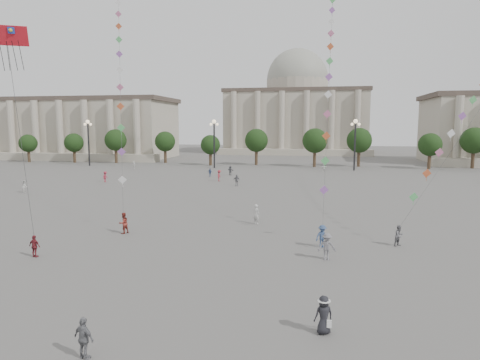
# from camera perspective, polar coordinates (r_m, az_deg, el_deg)

# --- Properties ---
(ground) EXTENTS (360.00, 360.00, 0.00)m
(ground) POSITION_cam_1_polar(r_m,az_deg,el_deg) (24.71, -8.02, -15.17)
(ground) COLOR #5E5C59
(ground) RESTS_ON ground
(hall_west) EXTENTS (84.00, 26.22, 17.20)m
(hall_west) POSITION_cam_1_polar(r_m,az_deg,el_deg) (141.85, -25.40, 6.23)
(hall_west) COLOR #A8A08D
(hall_west) RESTS_ON ground
(hall_central) EXTENTS (48.30, 34.30, 35.50)m
(hall_central) POSITION_cam_1_polar(r_m,az_deg,el_deg) (151.12, 7.55, 9.09)
(hall_central) COLOR #A8A08D
(hall_central) RESTS_ON ground
(tree_row) EXTENTS (137.12, 5.12, 8.00)m
(tree_row) POSITION_cam_1_polar(r_m,az_deg,el_deg) (100.00, 6.06, 4.98)
(tree_row) COLOR #38281C
(tree_row) RESTS_ON ground
(lamp_post_far_west) EXTENTS (2.00, 0.90, 10.65)m
(lamp_post_far_west) POSITION_cam_1_polar(r_m,az_deg,el_deg) (105.53, -19.59, 5.78)
(lamp_post_far_west) COLOR #262628
(lamp_post_far_west) RESTS_ON ground
(lamp_post_mid_west) EXTENTS (2.00, 0.90, 10.65)m
(lamp_post_mid_west) POSITION_cam_1_polar(r_m,az_deg,el_deg) (94.34, -3.47, 6.06)
(lamp_post_mid_west) COLOR #262628
(lamp_post_mid_west) RESTS_ON ground
(lamp_post_mid_east) EXTENTS (2.00, 0.90, 10.65)m
(lamp_post_mid_east) POSITION_cam_1_polar(r_m,az_deg,el_deg) (92.00, 15.11, 5.79)
(lamp_post_mid_east) COLOR #262628
(lamp_post_mid_east) RESTS_ON ground
(person_crowd_0) EXTENTS (0.94, 0.50, 1.53)m
(person_crowd_0) POSITION_cam_1_polar(r_m,az_deg,el_deg) (78.95, -4.03, 1.01)
(person_crowd_0) COLOR #364C7A
(person_crowd_0) RESTS_ON ground
(person_crowd_1) EXTENTS (1.04, 1.08, 1.75)m
(person_crowd_1) POSITION_cam_1_polar(r_m,az_deg,el_deg) (67.19, -26.78, -0.77)
(person_crowd_1) COLOR silver
(person_crowd_1) RESTS_ON ground
(person_crowd_2) EXTENTS (0.76, 1.21, 1.79)m
(person_crowd_2) POSITION_cam_1_polar(r_m,az_deg,el_deg) (74.51, -17.52, 0.41)
(person_crowd_2) COLOR #9F2B3D
(person_crowd_2) RESTS_ON ground
(person_crowd_4) EXTENTS (1.60, 1.25, 1.69)m
(person_crowd_4) POSITION_cam_1_polar(r_m,az_deg,el_deg) (88.74, 11.12, 1.64)
(person_crowd_4) COLOR silver
(person_crowd_4) RESTS_ON ground
(person_crowd_6) EXTENTS (1.36, 0.94, 1.93)m
(person_crowd_6) POSITION_cam_1_polar(r_m,az_deg,el_deg) (30.97, 11.50, -8.68)
(person_crowd_6) COLOR slate
(person_crowd_6) RESTS_ON ground
(person_crowd_10) EXTENTS (0.63, 0.72, 1.66)m
(person_crowd_10) POSITION_cam_1_polar(r_m,az_deg,el_deg) (96.32, -13.93, 2.00)
(person_crowd_10) COLOR silver
(person_crowd_10) RESTS_ON ground
(person_crowd_12) EXTENTS (1.63, 1.38, 1.76)m
(person_crowd_12) POSITION_cam_1_polar(r_m,az_deg,el_deg) (81.12, -1.29, 1.28)
(person_crowd_12) COLOR #5E5E63
(person_crowd_12) RESTS_ON ground
(person_crowd_13) EXTENTS (0.84, 0.77, 1.92)m
(person_crowd_13) POSITION_cam_1_polar(r_m,az_deg,el_deg) (41.11, 2.19, -4.56)
(person_crowd_13) COLOR beige
(person_crowd_13) RESTS_ON ground
(person_crowd_16) EXTENTS (1.07, 0.49, 1.79)m
(person_crowd_16) POSITION_cam_1_polar(r_m,az_deg,el_deg) (66.53, -0.46, -0.04)
(person_crowd_16) COLOR slate
(person_crowd_16) RESTS_ON ground
(person_crowd_17) EXTENTS (0.73, 1.25, 1.92)m
(person_crowd_17) POSITION_cam_1_polar(r_m,az_deg,el_deg) (72.21, -2.78, 0.59)
(person_crowd_17) COLOR #A12B37
(person_crowd_17) RESTS_ON ground
(tourist_0) EXTENTS (1.00, 0.56, 1.61)m
(tourist_0) POSITION_cam_1_polar(r_m,az_deg,el_deg) (34.33, -25.70, -7.96)
(tourist_0) COLOR maroon
(tourist_0) RESTS_ON ground
(tourist_3) EXTENTS (1.11, 0.74, 1.76)m
(tourist_3) POSITION_cam_1_polar(r_m,az_deg,el_deg) (19.45, -20.08, -19.21)
(tourist_3) COLOR slate
(tourist_3) RESTS_ON ground
(kite_flyer_0) EXTENTS (1.05, 1.13, 1.85)m
(kite_flyer_0) POSITION_cam_1_polar(r_m,az_deg,el_deg) (38.89, -15.26, -5.56)
(kite_flyer_0) COLOR maroon
(kite_flyer_0) RESTS_ON ground
(kite_flyer_1) EXTENTS (1.32, 1.18, 1.78)m
(kite_flyer_1) POSITION_cam_1_polar(r_m,az_deg,el_deg) (33.95, 10.91, -7.37)
(kite_flyer_1) COLOR #324871
(kite_flyer_1) RESTS_ON ground
(kite_flyer_2) EXTENTS (1.02, 1.00, 1.66)m
(kite_flyer_2) POSITION_cam_1_polar(r_m,az_deg,el_deg) (35.98, 20.45, -6.97)
(kite_flyer_2) COLOR slate
(kite_flyer_2) RESTS_ON ground
(hat_person) EXTENTS (1.02, 0.87, 1.77)m
(hat_person) POSITION_cam_1_polar(r_m,az_deg,el_deg) (20.64, 11.10, -17.16)
(hat_person) COLOR black
(hat_person) RESTS_ON ground
(dragon_kite) EXTENTS (2.47, 3.21, 13.94)m
(dragon_kite) POSITION_cam_1_polar(r_m,az_deg,el_deg) (28.04, -28.56, 14.99)
(dragon_kite) COLOR red
(dragon_kite) RESTS_ON ground
(kite_train_west) EXTENTS (16.89, 34.90, 57.86)m
(kite_train_west) POSITION_cam_1_polar(r_m,az_deg,el_deg) (60.78, -15.93, 21.71)
(kite_train_west) COLOR #3F3F3F
(kite_train_west) RESTS_ON ground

